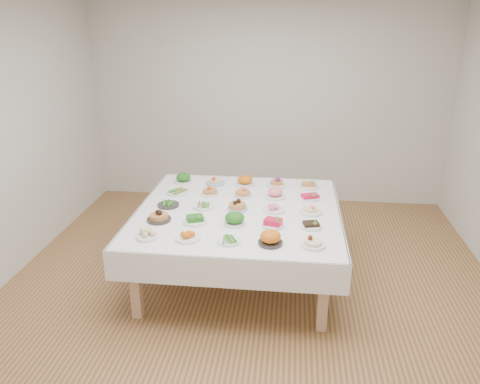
# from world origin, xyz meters

# --- Properties ---
(room_envelope) EXTENTS (5.02, 5.02, 2.81)m
(room_envelope) POSITION_xyz_m (0.00, 0.00, 1.83)
(room_envelope) COLOR #A07643
(room_envelope) RESTS_ON ground
(display_table) EXTENTS (2.03, 2.03, 0.75)m
(display_table) POSITION_xyz_m (-0.14, 0.24, 0.68)
(display_table) COLOR white
(display_table) RESTS_ON ground
(dish_0) EXTENTS (0.20, 0.20, 0.09)m
(dish_0) POSITION_xyz_m (-0.86, -0.49, 0.79)
(dish_0) COLOR white
(dish_0) RESTS_ON display_table
(dish_1) EXTENTS (0.22, 0.22, 0.09)m
(dish_1) POSITION_xyz_m (-0.50, -0.48, 0.79)
(dish_1) COLOR white
(dish_1) RESTS_ON display_table
(dish_2) EXTENTS (0.20, 0.20, 0.05)m
(dish_2) POSITION_xyz_m (-0.14, -0.49, 0.77)
(dish_2) COLOR white
(dish_2) RESTS_ON display_table
(dish_3) EXTENTS (0.21, 0.21, 0.12)m
(dish_3) POSITION_xyz_m (0.22, -0.49, 0.81)
(dish_3) COLOR #2C2927
(dish_3) RESTS_ON display_table
(dish_4) EXTENTS (0.20, 0.20, 0.12)m
(dish_4) POSITION_xyz_m (0.57, -0.49, 0.81)
(dish_4) COLOR white
(dish_4) RESTS_ON display_table
(dish_5) EXTENTS (0.22, 0.22, 0.14)m
(dish_5) POSITION_xyz_m (-0.86, -0.12, 0.82)
(dish_5) COLOR #2C2927
(dish_5) RESTS_ON display_table
(dish_6) EXTENTS (0.22, 0.22, 0.11)m
(dish_6) POSITION_xyz_m (-0.51, -0.13, 0.80)
(dish_6) COLOR white
(dish_6) RESTS_ON display_table
(dish_7) EXTENTS (0.20, 0.20, 0.11)m
(dish_7) POSITION_xyz_m (-0.14, -0.13, 0.80)
(dish_7) COLOR white
(dish_7) RESTS_ON display_table
(dish_8) EXTENTS (0.20, 0.20, 0.10)m
(dish_8) POSITION_xyz_m (0.22, -0.13, 0.79)
(dish_8) COLOR white
(dish_8) RESTS_ON display_table
(dish_9) EXTENTS (0.19, 0.19, 0.09)m
(dish_9) POSITION_xyz_m (0.57, -0.11, 0.78)
(dish_9) COLOR white
(dish_9) RESTS_ON display_table
(dish_10) EXTENTS (0.22, 0.22, 0.05)m
(dish_10) POSITION_xyz_m (-0.86, 0.24, 0.77)
(dish_10) COLOR #2C2927
(dish_10) RESTS_ON display_table
(dish_11) EXTENTS (0.22, 0.22, 0.05)m
(dish_11) POSITION_xyz_m (-0.50, 0.24, 0.77)
(dish_11) COLOR white
(dish_11) RESTS_ON display_table
(dish_12) EXTENTS (0.20, 0.20, 0.12)m
(dish_12) POSITION_xyz_m (-0.15, 0.23, 0.80)
(dish_12) COLOR #4C66B2
(dish_12) RESTS_ON display_table
(dish_13) EXTENTS (0.22, 0.22, 0.09)m
(dish_13) POSITION_xyz_m (0.21, 0.24, 0.79)
(dish_13) COLOR white
(dish_13) RESTS_ON display_table
(dish_14) EXTENTS (0.23, 0.23, 0.11)m
(dish_14) POSITION_xyz_m (0.58, 0.23, 0.80)
(dish_14) COLOR white
(dish_14) RESTS_ON display_table
(dish_15) EXTENTS (0.26, 0.24, 0.06)m
(dish_15) POSITION_xyz_m (-0.85, 0.60, 0.78)
(dish_15) COLOR white
(dish_15) RESTS_ON display_table
(dish_16) EXTENTS (0.19, 0.19, 0.11)m
(dish_16) POSITION_xyz_m (-0.49, 0.59, 0.79)
(dish_16) COLOR white
(dish_16) RESTS_ON display_table
(dish_17) EXTENTS (0.19, 0.19, 0.10)m
(dish_17) POSITION_xyz_m (-0.14, 0.59, 0.79)
(dish_17) COLOR white
(dish_17) RESTS_ON display_table
(dish_18) EXTENTS (0.23, 0.23, 0.12)m
(dish_18) POSITION_xyz_m (0.21, 0.60, 0.80)
(dish_18) COLOR white
(dish_18) RESTS_ON display_table
(dish_19) EXTENTS (0.19, 0.19, 0.09)m
(dish_19) POSITION_xyz_m (0.58, 0.59, 0.79)
(dish_19) COLOR white
(dish_19) RESTS_ON display_table
(dish_20) EXTENTS (0.20, 0.20, 0.12)m
(dish_20) POSITION_xyz_m (-0.87, 0.95, 0.81)
(dish_20) COLOR white
(dish_20) RESTS_ON display_table
(dish_21) EXTENTS (0.22, 0.22, 0.11)m
(dish_21) POSITION_xyz_m (-0.49, 0.95, 0.80)
(dish_21) COLOR #4C66B2
(dish_21) RESTS_ON display_table
(dish_22) EXTENTS (0.23, 0.23, 0.14)m
(dish_22) POSITION_xyz_m (-0.15, 0.96, 0.82)
(dish_22) COLOR white
(dish_22) RESTS_ON display_table
(dish_23) EXTENTS (0.22, 0.22, 0.12)m
(dish_23) POSITION_xyz_m (0.21, 0.96, 0.80)
(dish_23) COLOR white
(dish_23) RESTS_ON display_table
(dish_24) EXTENTS (0.21, 0.21, 0.09)m
(dish_24) POSITION_xyz_m (0.57, 0.95, 0.78)
(dish_24) COLOR white
(dish_24) RESTS_ON display_table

